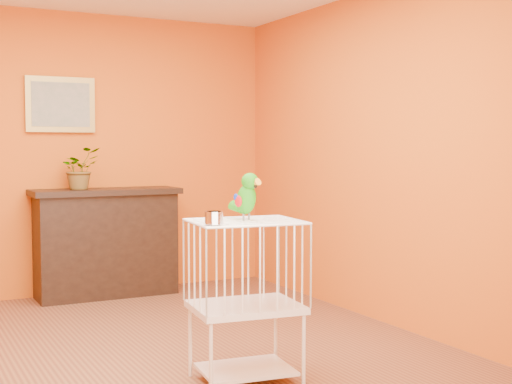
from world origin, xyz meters
TOP-DOWN VIEW (x-y plane):
  - ground at (0.00, 0.00)m, footprint 4.50×4.50m
  - room_shell at (0.00, 0.00)m, footprint 4.50×4.50m
  - console_cabinet at (0.35, 2.02)m, footprint 1.33×0.48m
  - potted_plant at (0.12, 2.00)m, footprint 0.45×0.47m
  - framed_picture at (0.00, 2.22)m, footprint 0.62×0.04m
  - birdcage at (0.41, -0.71)m, footprint 0.66×0.54m
  - feed_cup at (0.16, -0.84)m, footprint 0.10×0.10m
  - parrot at (0.44, -0.68)m, footprint 0.15×0.25m

SIDE VIEW (x-z plane):
  - ground at x=0.00m, z-range 0.00..0.00m
  - birdcage at x=0.41m, z-range 0.02..0.96m
  - console_cabinet at x=0.35m, z-range 0.00..0.99m
  - feed_cup at x=0.16m, z-range 0.95..1.02m
  - parrot at x=0.44m, z-range 0.95..1.22m
  - potted_plant at x=0.12m, z-range 0.99..1.28m
  - room_shell at x=0.00m, z-range -0.67..3.83m
  - framed_picture at x=0.00m, z-range 1.50..2.00m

